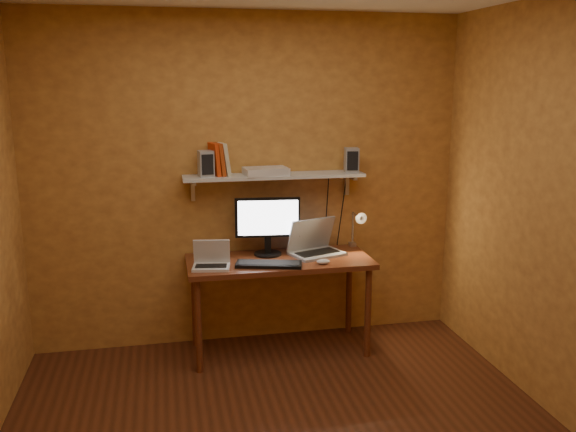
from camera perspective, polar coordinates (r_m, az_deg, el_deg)
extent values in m
cube|color=gold|center=(4.82, -3.74, 3.22)|extent=(3.40, 0.02, 2.60)
cube|color=gold|center=(1.81, 11.20, -13.45)|extent=(3.40, 0.02, 2.60)
cube|color=gold|center=(3.98, 25.09, 0.02)|extent=(0.02, 3.20, 2.60)
cube|color=brown|center=(4.66, -0.83, -4.28)|extent=(1.40, 0.60, 0.04)
cylinder|color=brown|center=(4.49, -8.39, -10.18)|extent=(0.05, 0.05, 0.71)
cylinder|color=brown|center=(4.73, 7.49, -8.97)|extent=(0.05, 0.05, 0.71)
cylinder|color=brown|center=(4.94, -8.74, -8.04)|extent=(0.05, 0.05, 0.71)
cylinder|color=brown|center=(5.15, 5.73, -7.06)|extent=(0.05, 0.05, 0.71)
cube|color=silver|center=(4.70, -1.29, 3.78)|extent=(1.40, 0.25, 0.02)
cube|color=silver|center=(4.76, -8.90, 2.48)|extent=(0.03, 0.03, 0.18)
cube|color=silver|center=(4.97, 5.53, 3.01)|extent=(0.03, 0.03, 0.18)
cylinder|color=black|center=(4.77, -1.90, -3.55)|extent=(0.23, 0.23, 0.02)
cube|color=black|center=(4.75, -1.91, -2.63)|extent=(0.05, 0.04, 0.15)
cube|color=black|center=(4.70, -1.93, -0.13)|extent=(0.50, 0.08, 0.31)
cube|color=white|center=(4.68, -1.89, -0.18)|extent=(0.46, 0.05, 0.27)
cube|color=gray|center=(4.77, 2.75, -3.54)|extent=(0.46, 0.39, 0.02)
cube|color=black|center=(4.76, 2.75, -3.41)|extent=(0.36, 0.25, 0.00)
cube|color=gray|center=(4.80, 2.16, -1.68)|extent=(0.40, 0.23, 0.26)
cube|color=#161E46|center=(4.80, 2.16, -1.68)|extent=(0.35, 0.19, 0.22)
cube|color=silver|center=(4.46, -7.20, -4.78)|extent=(0.29, 0.22, 0.02)
cube|color=black|center=(4.45, -7.21, -4.65)|extent=(0.24, 0.14, 0.00)
cube|color=silver|center=(4.50, -7.16, -3.29)|extent=(0.27, 0.09, 0.18)
cube|color=black|center=(4.50, -7.16, -3.29)|extent=(0.24, 0.07, 0.15)
cube|color=black|center=(4.49, -1.80, -4.53)|extent=(0.51, 0.28, 0.03)
ellipsoid|color=silver|center=(4.54, 3.32, -4.28)|extent=(0.11, 0.07, 0.04)
cube|color=silver|center=(5.04, 6.04, -2.92)|extent=(0.05, 0.06, 0.08)
cylinder|color=silver|center=(5.00, 6.08, -1.27)|extent=(0.02, 0.02, 0.28)
cylinder|color=silver|center=(4.90, 6.40, 0.10)|extent=(0.01, 0.16, 0.01)
cone|color=silver|center=(4.82, 6.70, -0.10)|extent=(0.09, 0.09, 0.09)
sphere|color=#FFE0A5|center=(4.81, 6.77, -0.15)|extent=(0.04, 0.04, 0.04)
cube|color=gray|center=(4.62, -7.68, 4.88)|extent=(0.12, 0.12, 0.19)
cube|color=gray|center=(4.83, 5.96, 5.24)|extent=(0.12, 0.12, 0.19)
cube|color=red|center=(4.65, -6.90, 5.28)|extent=(0.09, 0.17, 0.25)
cube|color=#99360F|center=(4.65, -6.47, 5.29)|extent=(0.10, 0.18, 0.25)
cube|color=#C0B899|center=(4.65, -6.05, 5.31)|extent=(0.10, 0.18, 0.25)
cube|color=silver|center=(4.60, -3.12, 4.07)|extent=(0.09, 0.03, 0.06)
cylinder|color=black|center=(4.58, -3.09, 4.04)|extent=(0.03, 0.02, 0.03)
cube|color=silver|center=(4.67, -2.10, 4.21)|extent=(0.35, 0.25, 0.05)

